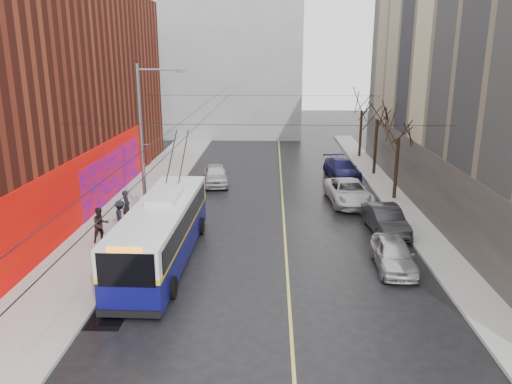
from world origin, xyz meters
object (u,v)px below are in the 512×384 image
trolleybus (162,231)px  pedestrian_c (121,216)px  parked_car_b (385,219)px  parked_car_a (393,254)px  streetlight_pole (144,143)px  tree_far (362,102)px  pedestrian_b (101,225)px  tree_near (400,126)px  parked_car_d (342,169)px  tree_mid (378,110)px  parked_car_c (349,192)px  pedestrian_a (127,206)px  following_car (215,175)px

trolleybus → pedestrian_c: 4.69m
parked_car_b → parked_car_a: bearing=-103.7°
streetlight_pole → parked_car_a: bearing=-22.5°
tree_far → parked_car_a: bearing=-96.0°
parked_car_b → pedestrian_b: (-14.96, -2.28, 0.32)m
tree_near → pedestrian_c: size_ratio=3.66×
streetlight_pole → pedestrian_b: size_ratio=4.93×
tree_far → pedestrian_c: tree_far is taller
tree_far → parked_car_d: bearing=-108.9°
streetlight_pole → pedestrian_c: streetlight_pole is taller
tree_mid → pedestrian_c: tree_mid is taller
tree_far → parked_car_b: tree_far is taller
parked_car_a → parked_car_b: (0.67, 4.80, 0.04)m
streetlight_pole → pedestrian_b: 4.97m
tree_far → parked_car_a: size_ratio=1.60×
streetlight_pole → tree_mid: 19.96m
tree_mid → parked_car_b: 14.26m
streetlight_pole → parked_car_d: bearing=44.1°
streetlight_pole → pedestrian_b: (-1.82, -2.65, -3.78)m
parked_car_c → pedestrian_a: bearing=-165.8°
parked_car_b → pedestrian_a: (-14.52, 0.88, 0.35)m
parked_car_c → pedestrian_a: pedestrian_a is taller
following_car → parked_car_a: bearing=-64.4°
streetlight_pole → following_car: streetlight_pole is taller
following_car → pedestrian_b: size_ratio=2.43×
tree_far → trolleybus: bearing=-118.4°
tree_mid → tree_far: size_ratio=1.02×
parked_car_c → following_car: size_ratio=1.23×
parked_car_a → pedestrian_b: pedestrian_b is taller
pedestrian_b → trolleybus: bearing=-71.5°
trolleybus → tree_near: bearing=39.5°
tree_far → pedestrian_c: 27.05m
tree_far → pedestrian_b: bearing=-126.8°
parked_car_a → pedestrian_a: 14.98m
tree_far → following_car: tree_far is taller
parked_car_c → trolleybus: bearing=-141.0°
parked_car_b → parked_car_d: size_ratio=0.88×
tree_mid → parked_car_a: 18.93m
tree_mid → following_car: tree_mid is taller
parked_car_b → parked_car_c: 5.61m
parked_car_a → parked_car_b: parked_car_b is taller
tree_mid → parked_car_a: bearing=-98.3°
parked_car_c → pedestrian_b: (-13.76, -7.76, 0.30)m
tree_near → trolleybus: (-13.34, -10.64, -3.47)m
pedestrian_a → pedestrian_b: (-0.44, -3.16, -0.02)m
tree_near → parked_car_b: tree_near is taller
parked_car_c → pedestrian_b: pedestrian_b is taller
parked_car_c → pedestrian_c: bearing=-159.6°
tree_mid → pedestrian_b: (-16.96, -15.65, -4.19)m
streetlight_pole → pedestrian_a: streetlight_pole is taller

